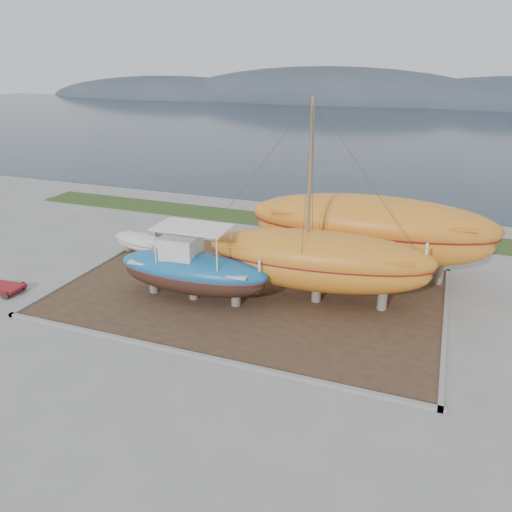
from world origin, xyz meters
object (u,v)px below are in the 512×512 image
at_px(blue_caique, 192,263).
at_px(white_dinghy, 141,244).
at_px(red_trailer, 5,289).
at_px(orange_sailboat, 321,207).
at_px(orange_bare_hull, 369,237).

xyz_separation_m(blue_caique, white_dinghy, (-5.61, 4.14, -1.22)).
relative_size(white_dinghy, red_trailer, 1.50).
bearing_deg(orange_sailboat, red_trailer, -168.01).
xyz_separation_m(orange_sailboat, red_trailer, (-14.60, -4.47, -4.51)).
distance_m(blue_caique, orange_bare_hull, 9.31).
bearing_deg(orange_sailboat, white_dinghy, 163.14).
xyz_separation_m(white_dinghy, red_trailer, (-3.44, -6.81, -0.46)).
relative_size(blue_caique, red_trailer, 2.89).
xyz_separation_m(white_dinghy, orange_bare_hull, (12.84, 1.72, 1.48)).
height_order(blue_caique, red_trailer, blue_caique).
distance_m(orange_bare_hull, red_trailer, 18.48).
relative_size(white_dinghy, orange_sailboat, 0.37).
bearing_deg(orange_bare_hull, white_dinghy, -174.50).
distance_m(blue_caique, red_trailer, 9.58).
bearing_deg(blue_caique, red_trailer, -165.17).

